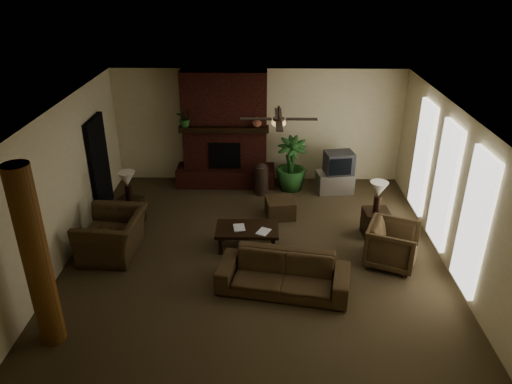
{
  "coord_description": "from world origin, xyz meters",
  "views": [
    {
      "loc": [
        0.16,
        -7.94,
        5.11
      ],
      "look_at": [
        0.0,
        0.4,
        1.1
      ],
      "focal_mm": 34.21,
      "sensor_mm": 36.0,
      "label": 1
    }
  ],
  "objects_px": {
    "side_table_right": "(376,223)",
    "armchair_right": "(393,243)",
    "lamp_right": "(379,191)",
    "floor_vase": "(261,177)",
    "sofa": "(283,268)",
    "floor_plant": "(291,175)",
    "armchair_left": "(112,228)",
    "tv_stand": "(335,182)",
    "ottoman": "(280,208)",
    "coffee_table": "(247,230)",
    "side_table_left": "(130,212)",
    "log_column": "(36,259)",
    "lamp_left": "(127,181)"
  },
  "relations": [
    {
      "from": "coffee_table",
      "to": "log_column",
      "type": "bearing_deg",
      "value": -136.98
    },
    {
      "from": "sofa",
      "to": "floor_plant",
      "type": "bearing_deg",
      "value": 96.09
    },
    {
      "from": "sofa",
      "to": "floor_vase",
      "type": "bearing_deg",
      "value": 106.61
    },
    {
      "from": "log_column",
      "to": "side_table_right",
      "type": "height_order",
      "value": "log_column"
    },
    {
      "from": "tv_stand",
      "to": "armchair_right",
      "type": "bearing_deg",
      "value": -86.72
    },
    {
      "from": "floor_vase",
      "to": "lamp_right",
      "type": "height_order",
      "value": "lamp_right"
    },
    {
      "from": "floor_vase",
      "to": "coffee_table",
      "type": "bearing_deg",
      "value": -95.84
    },
    {
      "from": "side_table_left",
      "to": "floor_plant",
      "type": "bearing_deg",
      "value": 27.05
    },
    {
      "from": "sofa",
      "to": "tv_stand",
      "type": "bearing_deg",
      "value": 81.22
    },
    {
      "from": "armchair_right",
      "to": "floor_vase",
      "type": "bearing_deg",
      "value": 61.45
    },
    {
      "from": "floor_plant",
      "to": "side_table_left",
      "type": "relative_size",
      "value": 2.37
    },
    {
      "from": "armchair_right",
      "to": "floor_plant",
      "type": "distance_m",
      "value": 3.64
    },
    {
      "from": "coffee_table",
      "to": "side_table_right",
      "type": "xyz_separation_m",
      "value": [
        2.58,
        0.52,
        -0.1
      ]
    },
    {
      "from": "floor_vase",
      "to": "lamp_left",
      "type": "bearing_deg",
      "value": -150.47
    },
    {
      "from": "coffee_table",
      "to": "floor_plant",
      "type": "xyz_separation_m",
      "value": [
        0.96,
        2.69,
        -0.01
      ]
    },
    {
      "from": "armchair_left",
      "to": "lamp_right",
      "type": "xyz_separation_m",
      "value": [
        5.08,
        0.75,
        0.45
      ]
    },
    {
      "from": "ottoman",
      "to": "lamp_right",
      "type": "height_order",
      "value": "lamp_right"
    },
    {
      "from": "log_column",
      "to": "side_table_left",
      "type": "distance_m",
      "value": 3.7
    },
    {
      "from": "side_table_left",
      "to": "log_column",
      "type": "bearing_deg",
      "value": -94.26
    },
    {
      "from": "sofa",
      "to": "floor_plant",
      "type": "distance_m",
      "value": 4.05
    },
    {
      "from": "log_column",
      "to": "coffee_table",
      "type": "height_order",
      "value": "log_column"
    },
    {
      "from": "ottoman",
      "to": "armchair_left",
      "type": "bearing_deg",
      "value": -153.91
    },
    {
      "from": "floor_plant",
      "to": "ottoman",
      "type": "bearing_deg",
      "value": -101.63
    },
    {
      "from": "floor_plant",
      "to": "side_table_right",
      "type": "bearing_deg",
      "value": -53.32
    },
    {
      "from": "armchair_right",
      "to": "lamp_right",
      "type": "relative_size",
      "value": 1.37
    },
    {
      "from": "floor_plant",
      "to": "log_column",
      "type": "bearing_deg",
      "value": -125.3
    },
    {
      "from": "tv_stand",
      "to": "side_table_left",
      "type": "relative_size",
      "value": 1.55
    },
    {
      "from": "floor_vase",
      "to": "floor_plant",
      "type": "relative_size",
      "value": 0.59
    },
    {
      "from": "armchair_left",
      "to": "side_table_left",
      "type": "relative_size",
      "value": 2.29
    },
    {
      "from": "coffee_table",
      "to": "armchair_left",
      "type": "bearing_deg",
      "value": -173.85
    },
    {
      "from": "coffee_table",
      "to": "lamp_right",
      "type": "distance_m",
      "value": 2.67
    },
    {
      "from": "lamp_right",
      "to": "floor_vase",
      "type": "bearing_deg",
      "value": 139.82
    },
    {
      "from": "coffee_table",
      "to": "side_table_right",
      "type": "height_order",
      "value": "side_table_right"
    },
    {
      "from": "ottoman",
      "to": "floor_vase",
      "type": "distance_m",
      "value": 1.23
    },
    {
      "from": "floor_vase",
      "to": "lamp_left",
      "type": "height_order",
      "value": "lamp_left"
    },
    {
      "from": "sofa",
      "to": "ottoman",
      "type": "xyz_separation_m",
      "value": [
        0.02,
        2.63,
        -0.23
      ]
    },
    {
      "from": "floor_vase",
      "to": "side_table_right",
      "type": "height_order",
      "value": "floor_vase"
    },
    {
      "from": "tv_stand",
      "to": "floor_vase",
      "type": "distance_m",
      "value": 1.79
    },
    {
      "from": "side_table_left",
      "to": "armchair_left",
      "type": "bearing_deg",
      "value": -90.16
    },
    {
      "from": "side_table_left",
      "to": "tv_stand",
      "type": "bearing_deg",
      "value": 20.04
    },
    {
      "from": "sofa",
      "to": "side_table_right",
      "type": "height_order",
      "value": "sofa"
    },
    {
      "from": "coffee_table",
      "to": "ottoman",
      "type": "height_order",
      "value": "coffee_table"
    },
    {
      "from": "lamp_left",
      "to": "floor_vase",
      "type": "bearing_deg",
      "value": 29.53
    },
    {
      "from": "side_table_left",
      "to": "lamp_right",
      "type": "xyz_separation_m",
      "value": [
        5.08,
        -0.44,
        0.73
      ]
    },
    {
      "from": "floor_plant",
      "to": "lamp_right",
      "type": "relative_size",
      "value": 2.0
    },
    {
      "from": "armchair_left",
      "to": "tv_stand",
      "type": "bearing_deg",
      "value": 125.35
    },
    {
      "from": "side_table_right",
      "to": "floor_vase",
      "type": "bearing_deg",
      "value": 140.76
    },
    {
      "from": "armchair_right",
      "to": "side_table_right",
      "type": "distance_m",
      "value": 1.06
    },
    {
      "from": "log_column",
      "to": "floor_plant",
      "type": "xyz_separation_m",
      "value": [
        3.75,
        5.29,
        -1.04
      ]
    },
    {
      "from": "side_table_right",
      "to": "armchair_right",
      "type": "bearing_deg",
      "value": -85.46
    }
  ]
}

